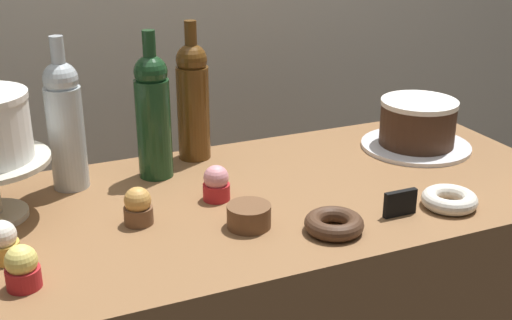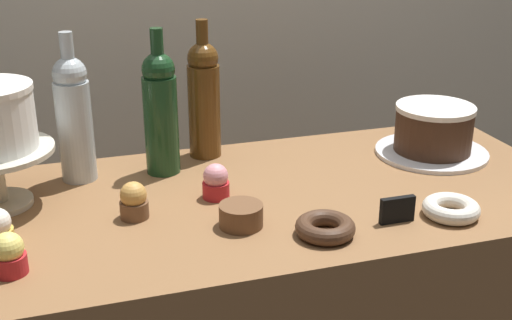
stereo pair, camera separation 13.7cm
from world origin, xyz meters
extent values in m
cylinder|color=white|center=(0.48, 0.10, 0.92)|extent=(0.27, 0.27, 0.01)
cylinder|color=#3D2619|center=(0.48, 0.10, 0.97)|extent=(0.18, 0.18, 0.10)
cylinder|color=white|center=(0.48, 0.10, 1.03)|extent=(0.19, 0.19, 0.01)
cylinder|color=#B2BCC1|center=(-0.34, 0.20, 1.02)|extent=(0.08, 0.08, 0.22)
sphere|color=#B2BCC1|center=(-0.34, 0.20, 1.15)|extent=(0.07, 0.07, 0.07)
cylinder|color=#B2BCC1|center=(-0.34, 0.20, 1.20)|extent=(0.03, 0.03, 0.08)
cylinder|color=#5B3814|center=(-0.05, 0.26, 1.02)|extent=(0.08, 0.08, 0.22)
sphere|color=#5B3814|center=(-0.05, 0.26, 1.15)|extent=(0.07, 0.07, 0.07)
cylinder|color=#5B3814|center=(-0.05, 0.26, 1.20)|extent=(0.03, 0.03, 0.08)
cylinder|color=#193D1E|center=(-0.16, 0.19, 1.02)|extent=(0.08, 0.08, 0.22)
sphere|color=#193D1E|center=(-0.16, 0.19, 1.15)|extent=(0.07, 0.07, 0.07)
cylinder|color=#193D1E|center=(-0.16, 0.19, 1.20)|extent=(0.03, 0.03, 0.08)
cylinder|color=red|center=(-0.48, -0.17, 0.93)|extent=(0.06, 0.06, 0.03)
sphere|color=#EFDB6B|center=(-0.48, -0.17, 0.96)|extent=(0.05, 0.05, 0.05)
cylinder|color=gold|center=(-0.50, -0.07, 0.93)|extent=(0.06, 0.06, 0.03)
sphere|color=white|center=(-0.50, -0.07, 0.96)|extent=(0.05, 0.05, 0.05)
cylinder|color=red|center=(-0.08, 0.02, 0.93)|extent=(0.06, 0.06, 0.03)
sphere|color=pink|center=(-0.08, 0.02, 0.96)|extent=(0.05, 0.05, 0.05)
cylinder|color=brown|center=(-0.26, -0.03, 0.93)|extent=(0.06, 0.06, 0.03)
sphere|color=#CC9347|center=(-0.26, -0.03, 0.96)|extent=(0.05, 0.05, 0.05)
torus|color=#472D1E|center=(0.07, -0.20, 0.93)|extent=(0.11, 0.11, 0.03)
torus|color=silver|center=(0.34, -0.20, 0.93)|extent=(0.11, 0.11, 0.03)
cylinder|color=brown|center=(-0.07, -0.12, 0.92)|extent=(0.08, 0.08, 0.01)
cylinder|color=brown|center=(-0.07, -0.12, 0.93)|extent=(0.08, 0.08, 0.01)
cylinder|color=brown|center=(-0.07, -0.12, 0.94)|extent=(0.08, 0.08, 0.01)
cylinder|color=brown|center=(-0.07, -0.12, 0.95)|extent=(0.08, 0.08, 0.01)
cube|color=black|center=(0.22, -0.20, 0.94)|extent=(0.07, 0.01, 0.05)
camera|label=1|loc=(-0.51, -1.17, 1.50)|focal=47.14mm
camera|label=2|loc=(-0.38, -1.22, 1.50)|focal=47.14mm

